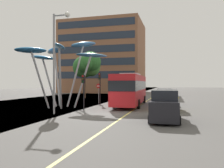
% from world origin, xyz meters
% --- Properties ---
extents(ground, '(120.00, 240.00, 0.10)m').
position_xyz_m(ground, '(-0.69, 0.00, -0.05)').
color(ground, '#54514F').
extents(red_bus, '(3.09, 11.61, 3.70)m').
position_xyz_m(red_bus, '(0.91, 7.78, 2.03)').
color(red_bus, red).
rests_on(red_bus, ground).
extents(leaf_sculpture, '(10.05, 9.94, 7.65)m').
position_xyz_m(leaf_sculpture, '(-6.49, 4.32, 5.73)').
color(leaf_sculpture, '#9EA0A5').
rests_on(leaf_sculpture, ground).
extents(traffic_light_kerb_near, '(0.28, 0.42, 3.41)m').
position_xyz_m(traffic_light_kerb_near, '(-2.69, 2.23, 2.47)').
color(traffic_light_kerb_near, black).
rests_on(traffic_light_kerb_near, ground).
extents(traffic_light_kerb_far, '(0.28, 0.42, 3.84)m').
position_xyz_m(traffic_light_kerb_far, '(-2.98, 8.18, 2.77)').
color(traffic_light_kerb_far, black).
rests_on(traffic_light_kerb_far, ground).
extents(car_parked_near, '(2.02, 4.49, 2.14)m').
position_xyz_m(car_parked_near, '(5.15, -2.22, 1.01)').
color(car_parked_near, black).
rests_on(car_parked_near, ground).
extents(car_parked_mid, '(2.09, 3.85, 2.03)m').
position_xyz_m(car_parked_mid, '(5.19, 3.95, 0.96)').
color(car_parked_mid, gold).
rests_on(car_parked_mid, ground).
extents(car_parked_far, '(1.91, 4.26, 1.96)m').
position_xyz_m(car_parked_far, '(4.71, 9.48, 0.93)').
color(car_parked_far, navy).
rests_on(car_parked_far, ground).
extents(street_lamp, '(1.55, 0.44, 8.52)m').
position_xyz_m(street_lamp, '(-3.74, -0.98, 5.34)').
color(street_lamp, gray).
rests_on(street_lamp, ground).
extents(tree_pavement_near, '(5.13, 4.58, 8.09)m').
position_xyz_m(tree_pavement_near, '(-8.89, 18.73, 5.83)').
color(tree_pavement_near, brown).
rests_on(tree_pavement_near, ground).
extents(tree_pavement_far, '(4.22, 3.72, 7.59)m').
position_xyz_m(tree_pavement_far, '(-8.72, 19.63, 5.63)').
color(tree_pavement_far, brown).
rests_on(tree_pavement_far, ground).
extents(no_entry_sign, '(0.60, 0.12, 2.53)m').
position_xyz_m(no_entry_sign, '(-3.47, 9.16, 1.69)').
color(no_entry_sign, gray).
rests_on(no_entry_sign, ground).
extents(backdrop_building, '(21.45, 15.33, 19.18)m').
position_xyz_m(backdrop_building, '(-13.19, 42.88, 9.59)').
color(backdrop_building, brown).
rests_on(backdrop_building, ground).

